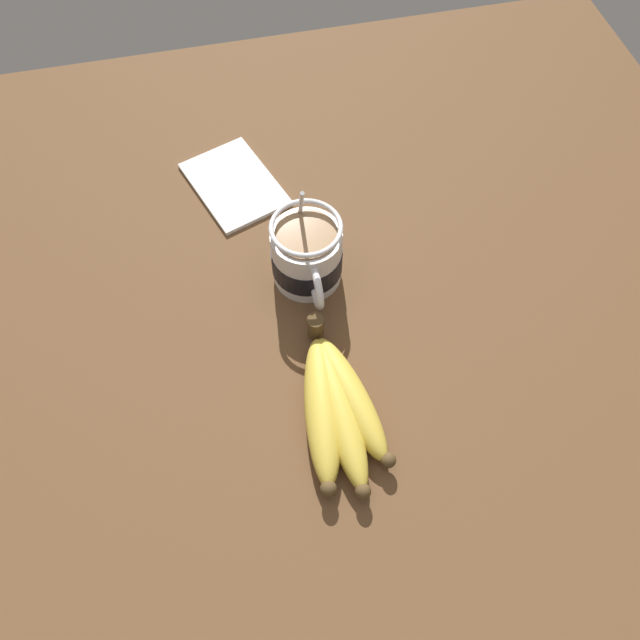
# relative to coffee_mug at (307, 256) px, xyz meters

# --- Properties ---
(table) EXTENTS (1.16, 1.16, 0.03)m
(table) POSITION_rel_coffee_mug_xyz_m (0.09, 0.03, -0.06)
(table) COLOR brown
(table) RESTS_ON ground
(coffee_mug) EXTENTS (0.14, 0.09, 0.14)m
(coffee_mug) POSITION_rel_coffee_mug_xyz_m (0.00, 0.00, 0.00)
(coffee_mug) COLOR silver
(coffee_mug) RESTS_ON table
(banana_bunch) EXTENTS (0.21, 0.10, 0.04)m
(banana_bunch) POSITION_rel_coffee_mug_xyz_m (0.19, -0.01, -0.02)
(banana_bunch) COLOR #4C381E
(banana_bunch) RESTS_ON table
(napkin) EXTENTS (0.17, 0.15, 0.01)m
(napkin) POSITION_rel_coffee_mug_xyz_m (-0.17, -0.07, -0.04)
(napkin) COLOR white
(napkin) RESTS_ON table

